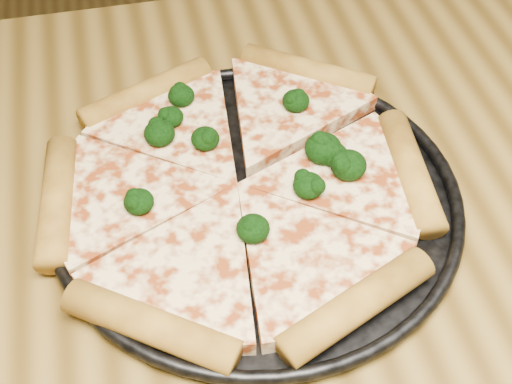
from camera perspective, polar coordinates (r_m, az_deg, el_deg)
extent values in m
cube|color=brown|center=(0.55, 10.56, -11.09)|extent=(1.20, 0.90, 0.04)
cylinder|color=black|center=(0.59, 0.00, -0.86)|extent=(0.32, 0.32, 0.01)
torus|color=black|center=(0.58, 0.00, -0.40)|extent=(0.33, 0.33, 0.01)
cylinder|color=#BB8A2E|center=(0.70, 4.11, 9.48)|extent=(0.12, 0.10, 0.03)
cylinder|color=#BB8A2E|center=(0.67, -8.68, 7.65)|extent=(0.13, 0.08, 0.03)
cylinder|color=#BB8A2E|center=(0.59, -15.43, -0.68)|extent=(0.04, 0.13, 0.03)
cylinder|color=#BB8A2E|center=(0.51, -8.31, -10.43)|extent=(0.12, 0.10, 0.03)
cylinder|color=#BB8A2E|center=(0.52, 7.96, -8.87)|extent=(0.13, 0.08, 0.03)
cylinder|color=#BB8A2E|center=(0.61, 12.12, 1.64)|extent=(0.04, 0.13, 0.03)
ellipsoid|color=black|center=(0.54, -0.24, -2.91)|extent=(0.03, 0.03, 0.02)
ellipsoid|color=black|center=(0.57, 4.16, 0.52)|extent=(0.03, 0.03, 0.02)
ellipsoid|color=black|center=(0.60, 5.34, 3.46)|extent=(0.03, 0.03, 0.02)
ellipsoid|color=black|center=(0.59, 7.33, 2.13)|extent=(0.03, 0.03, 0.02)
ellipsoid|color=black|center=(0.60, 6.16, 2.95)|extent=(0.02, 0.02, 0.02)
ellipsoid|color=black|center=(0.65, -5.93, 7.59)|extent=(0.02, 0.02, 0.02)
ellipsoid|color=black|center=(0.62, -7.64, 4.63)|extent=(0.03, 0.03, 0.02)
ellipsoid|color=black|center=(0.61, -4.04, 4.24)|extent=(0.02, 0.02, 0.02)
ellipsoid|color=black|center=(0.63, -6.75, 5.91)|extent=(0.02, 0.02, 0.02)
ellipsoid|color=black|center=(0.57, -9.26, -0.75)|extent=(0.02, 0.02, 0.02)
ellipsoid|color=black|center=(0.65, 3.17, 7.21)|extent=(0.02, 0.02, 0.02)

